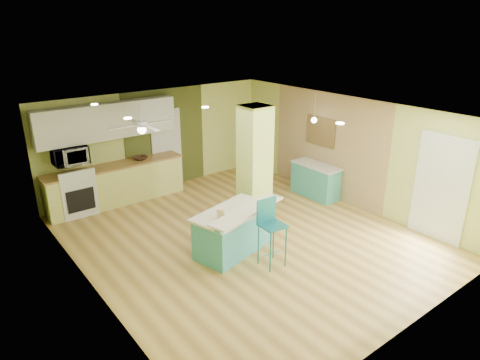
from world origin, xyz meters
The scene contains 23 objects.
floor centered at (0.00, 0.00, -0.01)m, with size 6.00×7.00×0.01m, color olive.
ceiling centered at (0.00, 0.00, 2.50)m, with size 6.00×7.00×0.01m, color white.
wall_back centered at (0.00, 3.50, 1.25)m, with size 6.00×0.01×2.50m, color #C3CE6E.
wall_front centered at (0.00, -3.50, 1.25)m, with size 6.00×0.01×2.50m, color #C3CE6E.
wall_left centered at (-3.00, 0.00, 1.25)m, with size 0.01×7.00×2.50m, color #C3CE6E.
wall_right centered at (3.00, 0.00, 1.25)m, with size 0.01×7.00×2.50m, color #C3CE6E.
wood_panel centered at (2.99, 0.60, 1.25)m, with size 0.02×3.40×2.50m, color #947755.
olive_accent centered at (0.20, 3.49, 1.25)m, with size 2.20×0.02×2.50m, color #444A1D.
interior_door centered at (0.20, 3.46, 1.00)m, with size 0.82×0.05×2.00m, color silver.
french_door centered at (2.97, -2.30, 1.05)m, with size 0.04×1.08×2.10m, color white.
column centered at (0.65, 0.50, 1.25)m, with size 0.55×0.55×2.50m, color #D0E469.
kitchen_run centered at (-1.30, 3.20, 0.47)m, with size 3.25×0.63×0.94m.
stove centered at (-2.25, 3.19, 0.46)m, with size 0.76×0.66×1.08m.
upper_cabinets centered at (-1.30, 3.32, 1.95)m, with size 3.20×0.34×0.80m, color silver.
microwave centered at (-2.25, 3.20, 1.35)m, with size 0.70×0.48×0.39m, color silver.
ceiling_fan centered at (-1.10, 2.00, 2.08)m, with size 1.41×1.41×0.61m.
pendant_lamp centered at (2.65, 0.75, 1.88)m, with size 0.14×0.14×0.69m.
wall_decor centered at (2.96, 0.80, 1.55)m, with size 0.03×0.90×0.70m, color brown.
peninsula centered at (-0.49, -0.29, 0.43)m, with size 1.83×1.30×0.94m.
bar_stool centered at (-0.26, -1.02, 0.82)m, with size 0.43×0.43×1.22m.
side_counter centered at (2.70, 0.63, 0.40)m, with size 0.53×1.25×0.80m.
fruit_bowl centered at (-0.66, 3.19, 0.98)m, with size 0.33×0.33×0.08m, color #382317.
canister centered at (-0.82, -0.34, 0.90)m, with size 0.14×0.14×0.17m, color gold.
Camera 1 is at (-4.73, -5.94, 4.10)m, focal length 32.00 mm.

